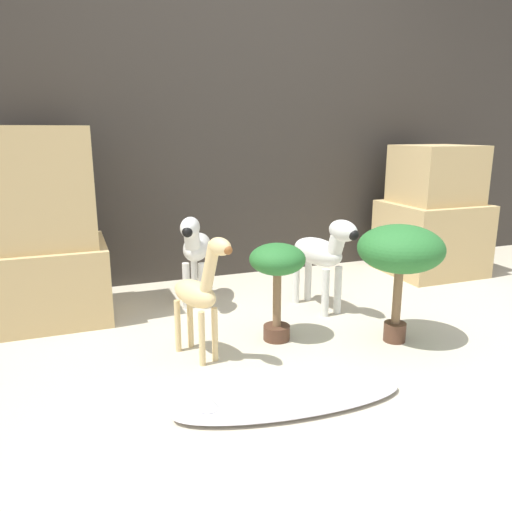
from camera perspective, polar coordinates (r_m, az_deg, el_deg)
ground_plane at (r=2.38m, az=12.08°, el=-12.40°), size 14.00×14.00×0.00m
wall_back at (r=3.66m, az=-1.86°, el=14.96°), size 6.40×0.08×2.20m
rock_pillar_left at (r=3.01m, az=-23.17°, el=2.45°), size 0.65×0.60×1.07m
rock_pillar_right at (r=3.94m, az=19.54°, el=4.26°), size 0.65×0.60×0.95m
zebra_right at (r=2.94m, az=7.66°, el=0.45°), size 0.24×0.53×0.57m
zebra_left at (r=3.05m, az=-6.91°, el=0.98°), size 0.33×0.52×0.57m
giraffe_figurine at (r=2.30m, az=-6.50°, el=-3.97°), size 0.23×0.42×0.61m
potted_palm_front at (r=2.49m, az=2.45°, el=-1.39°), size 0.28×0.28×0.51m
potted_palm_back at (r=2.55m, az=16.19°, el=0.49°), size 0.42×0.42×0.60m
surfboard at (r=2.04m, az=3.75°, el=-16.07°), size 0.96×0.35×0.09m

